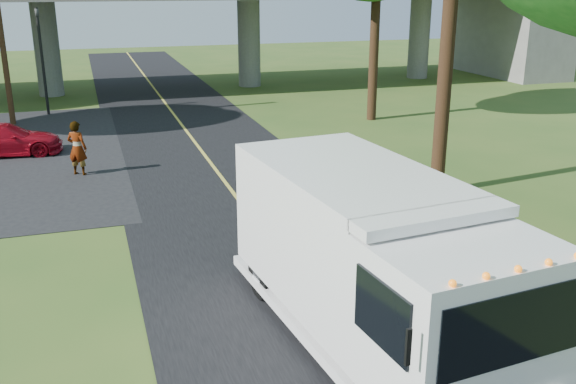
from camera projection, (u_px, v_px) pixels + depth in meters
name	position (u px, v px, depth m)	size (l,w,h in m)	color
road	(239.00, 201.00, 19.53)	(7.00, 90.00, 0.02)	black
lane_line	(239.00, 201.00, 19.53)	(0.12, 90.00, 0.01)	gold
overpass	(150.00, 14.00, 38.02)	(54.00, 10.00, 7.30)	slate
traffic_signal	(41.00, 50.00, 31.28)	(0.18, 0.22, 5.20)	black
utility_pole	(0.00, 24.00, 28.60)	(1.60, 0.26, 9.00)	#472D19
step_van	(371.00, 257.00, 11.47)	(3.51, 7.72, 3.14)	white
red_sedan	(4.00, 140.00, 24.57)	(1.72, 4.24, 1.23)	#9C0917
pedestrian	(77.00, 148.00, 21.94)	(0.69, 0.46, 1.90)	gray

